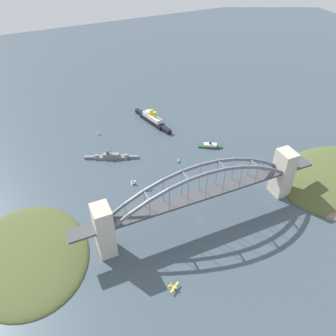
{
  "coord_description": "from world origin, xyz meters",
  "views": [
    {
      "loc": [
        -131.28,
        -212.1,
        265.0
      ],
      "look_at": [
        0.0,
        80.39,
        8.0
      ],
      "focal_mm": 37.27,
      "sensor_mm": 36.0,
      "label": 1
    }
  ],
  "objects_px": {
    "small_boat_1": "(240,180)",
    "small_boat_0": "(149,190)",
    "small_boat_3": "(98,132)",
    "harbor_arch_bridge": "(202,197)",
    "ocean_liner": "(152,119)",
    "seaplane_taxiing_near_bridge": "(174,287)",
    "small_boat_4": "(178,161)",
    "harbor_ferry_steamer": "(210,146)",
    "naval_cruiser": "(111,156)",
    "small_boat_2": "(133,181)"
  },
  "relations": [
    {
      "from": "small_boat_1",
      "to": "small_boat_0",
      "type": "bearing_deg",
      "value": 164.8
    },
    {
      "from": "small_boat_1",
      "to": "small_boat_3",
      "type": "bearing_deg",
      "value": 127.32
    },
    {
      "from": "harbor_arch_bridge",
      "to": "small_boat_1",
      "type": "height_order",
      "value": "harbor_arch_bridge"
    },
    {
      "from": "small_boat_3",
      "to": "ocean_liner",
      "type": "bearing_deg",
      "value": -1.52
    },
    {
      "from": "seaplane_taxiing_near_bridge",
      "to": "small_boat_4",
      "type": "bearing_deg",
      "value": 63.17
    },
    {
      "from": "harbor_ferry_steamer",
      "to": "seaplane_taxiing_near_bridge",
      "type": "height_order",
      "value": "harbor_ferry_steamer"
    },
    {
      "from": "small_boat_0",
      "to": "harbor_arch_bridge",
      "type": "bearing_deg",
      "value": -62.66
    },
    {
      "from": "small_boat_3",
      "to": "harbor_ferry_steamer",
      "type": "bearing_deg",
      "value": -35.39
    },
    {
      "from": "naval_cruiser",
      "to": "seaplane_taxiing_near_bridge",
      "type": "xyz_separation_m",
      "value": [
        -5.4,
        -199.17,
        -0.66
      ]
    },
    {
      "from": "harbor_ferry_steamer",
      "to": "small_boat_2",
      "type": "bearing_deg",
      "value": -166.76
    },
    {
      "from": "harbor_ferry_steamer",
      "to": "seaplane_taxiing_near_bridge",
      "type": "relative_size",
      "value": 2.76
    },
    {
      "from": "naval_cruiser",
      "to": "harbor_ferry_steamer",
      "type": "bearing_deg",
      "value": -13.3
    },
    {
      "from": "naval_cruiser",
      "to": "small_boat_1",
      "type": "xyz_separation_m",
      "value": [
        123.98,
        -102.93,
        -2.21
      ]
    },
    {
      "from": "harbor_ferry_steamer",
      "to": "small_boat_3",
      "type": "relative_size",
      "value": 3.8
    },
    {
      "from": "harbor_ferry_steamer",
      "to": "small_boat_1",
      "type": "bearing_deg",
      "value": -91.43
    },
    {
      "from": "seaplane_taxiing_near_bridge",
      "to": "small_boat_2",
      "type": "distance_m",
      "value": 142.61
    },
    {
      "from": "harbor_arch_bridge",
      "to": "small_boat_0",
      "type": "bearing_deg",
      "value": 117.34
    },
    {
      "from": "naval_cruiser",
      "to": "small_boat_4",
      "type": "xyz_separation_m",
      "value": [
        74.64,
        -40.92,
        -2.08
      ]
    },
    {
      "from": "small_boat_3",
      "to": "small_boat_4",
      "type": "distance_m",
      "value": 125.15
    },
    {
      "from": "ocean_liner",
      "to": "harbor_ferry_steamer",
      "type": "xyz_separation_m",
      "value": [
        45.76,
        -87.2,
        -3.52
      ]
    },
    {
      "from": "small_boat_3",
      "to": "small_boat_4",
      "type": "xyz_separation_m",
      "value": [
        74.53,
        -100.5,
        -2.8
      ]
    },
    {
      "from": "naval_cruiser",
      "to": "small_boat_0",
      "type": "distance_m",
      "value": 78.09
    },
    {
      "from": "harbor_arch_bridge",
      "to": "small_boat_2",
      "type": "bearing_deg",
      "value": 119.29
    },
    {
      "from": "small_boat_2",
      "to": "small_boat_3",
      "type": "distance_m",
      "value": 117.18
    },
    {
      "from": "small_boat_2",
      "to": "naval_cruiser",
      "type": "bearing_deg",
      "value": 98.69
    },
    {
      "from": "seaplane_taxiing_near_bridge",
      "to": "small_boat_3",
      "type": "relative_size",
      "value": 1.38
    },
    {
      "from": "seaplane_taxiing_near_bridge",
      "to": "harbor_arch_bridge",
      "type": "bearing_deg",
      "value": 46.6
    },
    {
      "from": "harbor_arch_bridge",
      "to": "small_boat_2",
      "type": "xyz_separation_m",
      "value": [
        -44.68,
        79.67,
        -25.94
      ]
    },
    {
      "from": "ocean_liner",
      "to": "seaplane_taxiing_near_bridge",
      "type": "xyz_separation_m",
      "value": [
        -85.45,
        -256.63,
        -3.48
      ]
    },
    {
      "from": "small_boat_3",
      "to": "small_boat_1",
      "type": "bearing_deg",
      "value": -52.68
    },
    {
      "from": "seaplane_taxiing_near_bridge",
      "to": "small_boat_4",
      "type": "xyz_separation_m",
      "value": [
        80.04,
        158.25,
        -1.42
      ]
    },
    {
      "from": "naval_cruiser",
      "to": "small_boat_2",
      "type": "bearing_deg",
      "value": -81.31
    },
    {
      "from": "harbor_arch_bridge",
      "to": "small_boat_1",
      "type": "bearing_deg",
      "value": 25.75
    },
    {
      "from": "small_boat_0",
      "to": "small_boat_2",
      "type": "height_order",
      "value": "small_boat_2"
    },
    {
      "from": "harbor_ferry_steamer",
      "to": "small_boat_1",
      "type": "distance_m",
      "value": 73.23
    },
    {
      "from": "naval_cruiser",
      "to": "small_boat_0",
      "type": "xyz_separation_m",
      "value": [
        21.44,
        -75.06,
        -2.02
      ]
    },
    {
      "from": "small_boat_2",
      "to": "small_boat_3",
      "type": "xyz_separation_m",
      "value": [
        -8.64,
        116.86,
        -0.64
      ]
    },
    {
      "from": "harbor_arch_bridge",
      "to": "small_boat_3",
      "type": "height_order",
      "value": "harbor_arch_bridge"
    },
    {
      "from": "ocean_liner",
      "to": "naval_cruiser",
      "type": "height_order",
      "value": "ocean_liner"
    },
    {
      "from": "naval_cruiser",
      "to": "small_boat_0",
      "type": "bearing_deg",
      "value": -74.06
    },
    {
      "from": "small_boat_1",
      "to": "small_boat_4",
      "type": "xyz_separation_m",
      "value": [
        -49.34,
        62.01,
        0.13
      ]
    },
    {
      "from": "ocean_liner",
      "to": "small_boat_3",
      "type": "xyz_separation_m",
      "value": [
        -79.94,
        2.12,
        -2.09
      ]
    },
    {
      "from": "harbor_arch_bridge",
      "to": "small_boat_4",
      "type": "relative_size",
      "value": 31.85
    },
    {
      "from": "ocean_liner",
      "to": "small_boat_3",
      "type": "height_order",
      "value": "ocean_liner"
    },
    {
      "from": "harbor_arch_bridge",
      "to": "harbor_ferry_steamer",
      "type": "bearing_deg",
      "value": 55.98
    },
    {
      "from": "ocean_liner",
      "to": "small_boat_2",
      "type": "xyz_separation_m",
      "value": [
        -71.3,
        -114.74,
        -1.45
      ]
    },
    {
      "from": "small_boat_0",
      "to": "small_boat_3",
      "type": "relative_size",
      "value": 1.21
    },
    {
      "from": "ocean_liner",
      "to": "small_boat_4",
      "type": "height_order",
      "value": "ocean_liner"
    },
    {
      "from": "small_boat_3",
      "to": "small_boat_0",
      "type": "bearing_deg",
      "value": -81.0
    },
    {
      "from": "small_boat_4",
      "to": "small_boat_3",
      "type": "bearing_deg",
      "value": 126.56
    }
  ]
}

